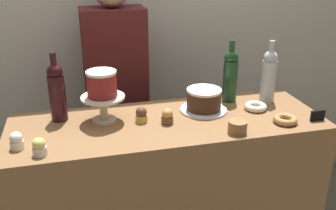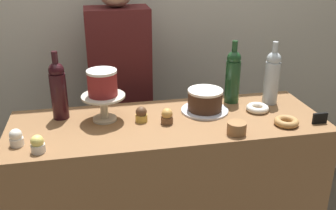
{
  "view_description": "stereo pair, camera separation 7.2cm",
  "coord_description": "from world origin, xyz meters",
  "px_view_note": "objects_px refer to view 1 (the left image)",
  "views": [
    {
      "loc": [
        -0.4,
        -1.59,
        1.72
      ],
      "look_at": [
        0.0,
        0.0,
        1.03
      ],
      "focal_mm": 41.08,
      "sensor_mm": 36.0,
      "label": 1
    },
    {
      "loc": [
        -0.33,
        -1.61,
        1.72
      ],
      "look_at": [
        0.0,
        0.0,
        1.03
      ],
      "focal_mm": 41.08,
      "sensor_mm": 36.0,
      "label": 2
    }
  ],
  "objects_px": {
    "chocolate_round_cake": "(204,99)",
    "wine_bottle_dark_red": "(57,91)",
    "cookie_stack": "(237,127)",
    "cake_stand_pedestal": "(103,104)",
    "donut_maple": "(285,120)",
    "cupcake_lemon": "(39,147)",
    "white_layer_cake": "(102,84)",
    "barista_figure": "(117,102)",
    "cupcake_caramel": "(167,117)",
    "donut_sugar": "(256,107)",
    "cupcake_vanilla": "(16,141)",
    "wine_bottle_green": "(230,75)",
    "price_sign_chalkboard": "(318,116)",
    "cupcake_chocolate": "(141,115)",
    "wine_bottle_clear": "(269,75)"
  },
  "relations": [
    {
      "from": "chocolate_round_cake",
      "to": "wine_bottle_dark_red",
      "type": "distance_m",
      "value": 0.7
    },
    {
      "from": "cookie_stack",
      "to": "cake_stand_pedestal",
      "type": "bearing_deg",
      "value": 154.93
    },
    {
      "from": "chocolate_round_cake",
      "to": "donut_maple",
      "type": "xyz_separation_m",
      "value": [
        0.32,
        -0.23,
        -0.05
      ]
    },
    {
      "from": "cupcake_lemon",
      "to": "cookie_stack",
      "type": "relative_size",
      "value": 0.88
    },
    {
      "from": "white_layer_cake",
      "to": "barista_figure",
      "type": "bearing_deg",
      "value": 77.14
    },
    {
      "from": "chocolate_round_cake",
      "to": "cookie_stack",
      "type": "xyz_separation_m",
      "value": [
        0.07,
        -0.27,
        -0.03
      ]
    },
    {
      "from": "cupcake_caramel",
      "to": "donut_sugar",
      "type": "bearing_deg",
      "value": 6.14
    },
    {
      "from": "white_layer_cake",
      "to": "cupcake_vanilla",
      "type": "relative_size",
      "value": 1.85
    },
    {
      "from": "wine_bottle_green",
      "to": "cupcake_lemon",
      "type": "relative_size",
      "value": 4.38
    },
    {
      "from": "cupcake_vanilla",
      "to": "cupcake_lemon",
      "type": "relative_size",
      "value": 1.0
    },
    {
      "from": "wine_bottle_green",
      "to": "cupcake_caramel",
      "type": "xyz_separation_m",
      "value": [
        -0.39,
        -0.2,
        -0.11
      ]
    },
    {
      "from": "price_sign_chalkboard",
      "to": "cupcake_caramel",
      "type": "bearing_deg",
      "value": 168.52
    },
    {
      "from": "cake_stand_pedestal",
      "to": "donut_sugar",
      "type": "xyz_separation_m",
      "value": [
        0.75,
        -0.04,
        -0.07
      ]
    },
    {
      "from": "chocolate_round_cake",
      "to": "wine_bottle_green",
      "type": "xyz_separation_m",
      "value": [
        0.17,
        0.1,
        0.08
      ]
    },
    {
      "from": "cupcake_caramel",
      "to": "wine_bottle_dark_red",
      "type": "bearing_deg",
      "value": 161.27
    },
    {
      "from": "wine_bottle_green",
      "to": "cupcake_lemon",
      "type": "distance_m",
      "value": 1.01
    },
    {
      "from": "barista_figure",
      "to": "cupcake_caramel",
      "type": "bearing_deg",
      "value": -74.59
    },
    {
      "from": "donut_maple",
      "to": "cupcake_chocolate",
      "type": "bearing_deg",
      "value": 165.13
    },
    {
      "from": "wine_bottle_clear",
      "to": "donut_sugar",
      "type": "relative_size",
      "value": 2.91
    },
    {
      "from": "cupcake_vanilla",
      "to": "chocolate_round_cake",
      "type": "bearing_deg",
      "value": 12.28
    },
    {
      "from": "cake_stand_pedestal",
      "to": "cupcake_caramel",
      "type": "height_order",
      "value": "cake_stand_pedestal"
    },
    {
      "from": "wine_bottle_clear",
      "to": "barista_figure",
      "type": "height_order",
      "value": "barista_figure"
    },
    {
      "from": "cupcake_vanilla",
      "to": "cake_stand_pedestal",
      "type": "bearing_deg",
      "value": 26.28
    },
    {
      "from": "cookie_stack",
      "to": "donut_maple",
      "type": "bearing_deg",
      "value": 8.79
    },
    {
      "from": "wine_bottle_green",
      "to": "barista_figure",
      "type": "xyz_separation_m",
      "value": [
        -0.55,
        0.4,
        -0.26
      ]
    },
    {
      "from": "cake_stand_pedestal",
      "to": "cupcake_caramel",
      "type": "xyz_separation_m",
      "value": [
        0.28,
        -0.1,
        -0.05
      ]
    },
    {
      "from": "cookie_stack",
      "to": "barista_figure",
      "type": "distance_m",
      "value": 0.9
    },
    {
      "from": "cake_stand_pedestal",
      "to": "cupcake_chocolate",
      "type": "distance_m",
      "value": 0.18
    },
    {
      "from": "chocolate_round_cake",
      "to": "cookie_stack",
      "type": "bearing_deg",
      "value": -76.2
    },
    {
      "from": "cupcake_chocolate",
      "to": "donut_sugar",
      "type": "xyz_separation_m",
      "value": [
        0.58,
        0.0,
        -0.02
      ]
    },
    {
      "from": "white_layer_cake",
      "to": "cookie_stack",
      "type": "relative_size",
      "value": 1.64
    },
    {
      "from": "wine_bottle_green",
      "to": "barista_figure",
      "type": "distance_m",
      "value": 0.73
    },
    {
      "from": "donut_sugar",
      "to": "barista_figure",
      "type": "relative_size",
      "value": 0.07
    },
    {
      "from": "cake_stand_pedestal",
      "to": "cupcake_lemon",
      "type": "height_order",
      "value": "cake_stand_pedestal"
    },
    {
      "from": "chocolate_round_cake",
      "to": "cupcake_lemon",
      "type": "distance_m",
      "value": 0.81
    },
    {
      "from": "white_layer_cake",
      "to": "wine_bottle_clear",
      "type": "distance_m",
      "value": 0.86
    },
    {
      "from": "cake_stand_pedestal",
      "to": "cookie_stack",
      "type": "relative_size",
      "value": 2.42
    },
    {
      "from": "cupcake_caramel",
      "to": "cookie_stack",
      "type": "xyz_separation_m",
      "value": [
        0.28,
        -0.17,
        -0.01
      ]
    },
    {
      "from": "wine_bottle_clear",
      "to": "donut_maple",
      "type": "xyz_separation_m",
      "value": [
        -0.04,
        -0.27,
        -0.13
      ]
    },
    {
      "from": "donut_maple",
      "to": "price_sign_chalkboard",
      "type": "height_order",
      "value": "price_sign_chalkboard"
    },
    {
      "from": "wine_bottle_clear",
      "to": "chocolate_round_cake",
      "type": "bearing_deg",
      "value": -173.97
    },
    {
      "from": "cookie_stack",
      "to": "price_sign_chalkboard",
      "type": "xyz_separation_m",
      "value": [
        0.42,
        0.02,
        -0.0
      ]
    },
    {
      "from": "white_layer_cake",
      "to": "chocolate_round_cake",
      "type": "xyz_separation_m",
      "value": [
        0.49,
        0.01,
        -0.12
      ]
    },
    {
      "from": "cupcake_chocolate",
      "to": "cupcake_caramel",
      "type": "relative_size",
      "value": 1.0
    },
    {
      "from": "wine_bottle_green",
      "to": "barista_figure",
      "type": "height_order",
      "value": "barista_figure"
    },
    {
      "from": "cupcake_caramel",
      "to": "barista_figure",
      "type": "bearing_deg",
      "value": 105.41
    },
    {
      "from": "donut_sugar",
      "to": "cookie_stack",
      "type": "bearing_deg",
      "value": -131.67
    },
    {
      "from": "cupcake_vanilla",
      "to": "donut_sugar",
      "type": "relative_size",
      "value": 0.66
    },
    {
      "from": "wine_bottle_dark_red",
      "to": "price_sign_chalkboard",
      "type": "relative_size",
      "value": 4.65
    },
    {
      "from": "cupcake_chocolate",
      "to": "donut_maple",
      "type": "relative_size",
      "value": 0.66
    }
  ]
}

